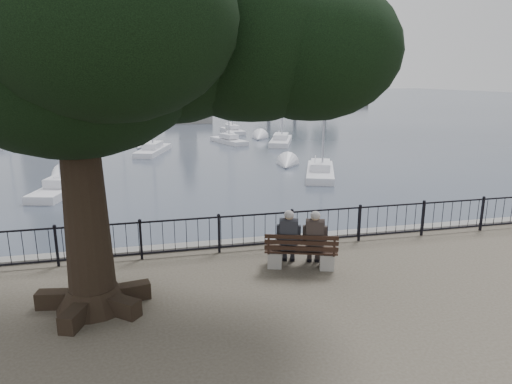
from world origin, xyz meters
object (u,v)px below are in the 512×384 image
object	(u,v)px
person_right	(314,241)
bench	(301,255)
lighthouse	(28,22)
lion_monument	(187,105)
person_left	(289,240)
tree	(114,27)

from	to	relation	value
person_right	bench	bearing A→B (deg)	179.18
lighthouse	lion_monument	world-z (taller)	lighthouse
lion_monument	lighthouse	bearing A→B (deg)	148.90
lighthouse	bench	bearing A→B (deg)	-72.86
person_left	lion_monument	distance (m)	48.71
person_left	lion_monument	world-z (taller)	lion_monument
bench	person_right	world-z (taller)	person_right
tree	person_left	bearing A→B (deg)	14.89
lion_monument	person_left	bearing A→B (deg)	-91.73
bench	lighthouse	distance (m)	64.78
person_right	lion_monument	distance (m)	48.89
person_left	lighthouse	world-z (taller)	lighthouse
person_left	tree	bearing A→B (deg)	-165.11
bench	lighthouse	xyz separation A→B (m)	(-18.79, 60.94, 11.42)
lion_monument	person_right	bearing A→B (deg)	-91.03
person_right	lighthouse	size ratio (longest dim) A/B	0.05
person_right	tree	size ratio (longest dim) A/B	0.15
person_left	person_right	world-z (taller)	same
bench	person_right	size ratio (longest dim) A/B	1.25
person_left	lion_monument	bearing A→B (deg)	88.27
person_left	person_right	size ratio (longest dim) A/B	1.00
bench	lighthouse	size ratio (longest dim) A/B	0.06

